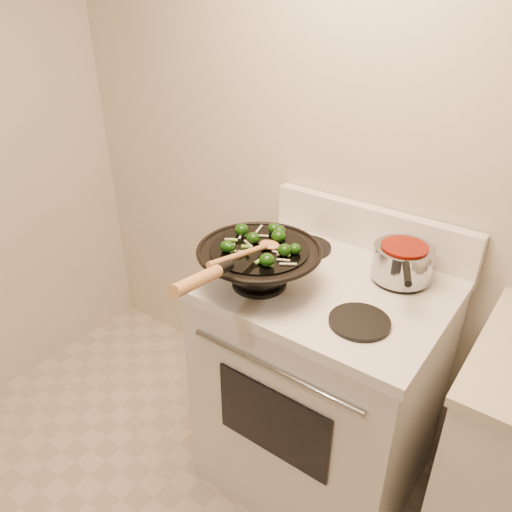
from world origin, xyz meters
The scene contains 5 objects.
stove centered at (-0.24, 1.17, 0.47)m, with size 0.78×0.67×1.08m.
wok centered at (-0.42, 1.02, 1.00)m, with size 0.40×0.66×0.25m.
stirfry centered at (-0.42, 1.04, 1.07)m, with size 0.28×0.24×0.04m.
wooden_spoon centered at (-0.40, 0.96, 1.08)m, with size 0.07×0.32×0.08m.
saucepan centered at (-0.06, 1.32, 0.99)m, with size 0.20×0.30×0.11m.
Camera 1 is at (0.39, -0.10, 1.81)m, focal length 35.00 mm.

